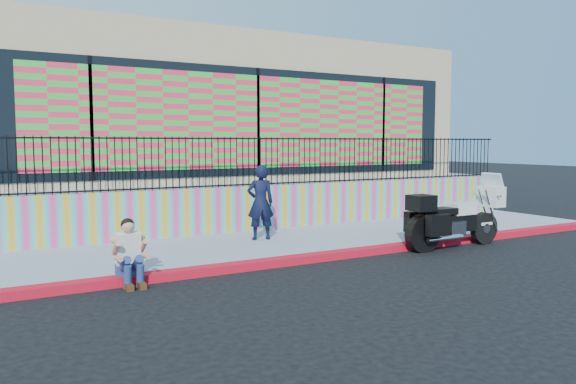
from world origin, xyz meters
TOP-DOWN VIEW (x-y plane):
  - ground at (0.00, 0.00)m, footprint 90.00×90.00m
  - red_curb at (0.00, 0.00)m, footprint 16.00×0.30m
  - sidewalk at (0.00, 1.65)m, footprint 16.00×3.00m
  - mural_wall at (0.00, 3.25)m, footprint 16.00×0.20m
  - metal_fence at (0.00, 3.25)m, footprint 15.80×0.04m
  - elevated_platform at (0.00, 8.35)m, footprint 16.00×10.00m
  - storefront_building at (0.00, 8.13)m, footprint 14.00×8.06m
  - police_motorcycle at (2.51, -0.35)m, footprint 2.61×0.86m
  - police_officer at (-1.04, 1.97)m, footprint 0.68×0.52m
  - seated_man at (-4.46, -0.10)m, footprint 0.54×0.71m

SIDE VIEW (x-z plane):
  - ground at x=0.00m, z-range 0.00..0.00m
  - red_curb at x=0.00m, z-range 0.00..0.15m
  - sidewalk at x=0.00m, z-range 0.00..0.15m
  - seated_man at x=-4.46m, z-range -0.08..0.98m
  - elevated_platform at x=0.00m, z-range 0.00..1.25m
  - police_motorcycle at x=2.51m, z-range -0.13..1.49m
  - mural_wall at x=0.00m, z-range 0.15..1.25m
  - police_officer at x=-1.04m, z-range 0.15..1.81m
  - metal_fence at x=0.00m, z-range 1.25..2.45m
  - storefront_building at x=0.00m, z-range 1.25..5.25m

